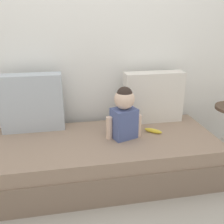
{
  "coord_description": "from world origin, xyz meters",
  "views": [
    {
      "loc": [
        -0.24,
        -1.92,
        1.41
      ],
      "look_at": [
        0.11,
        0.0,
        0.64
      ],
      "focal_mm": 39.28,
      "sensor_mm": 36.0,
      "label": 1
    }
  ],
  "objects": [
    {
      "name": "couch",
      "position": [
        0.0,
        0.0,
        0.19
      ],
      "size": [
        2.14,
        0.83,
        0.39
      ],
      "color": "#826C5B",
      "rests_on": "ground"
    },
    {
      "name": "back_wall",
      "position": [
        0.0,
        0.55,
        1.13
      ],
      "size": [
        5.34,
        0.1,
        2.26
      ],
      "primitive_type": "cube",
      "color": "white",
      "rests_on": "ground"
    },
    {
      "name": "toddler",
      "position": [
        0.21,
        0.0,
        0.63
      ],
      "size": [
        0.32,
        0.21,
        0.47
      ],
      "color": "#4C5B93",
      "rests_on": "couch"
    },
    {
      "name": "throw_pillow_left",
      "position": [
        -0.59,
        0.32,
        0.66
      ],
      "size": [
        0.57,
        0.16,
        0.54
      ],
      "primitive_type": "cube",
      "color": "#B2BCC6",
      "rests_on": "couch"
    },
    {
      "name": "banana",
      "position": [
        0.5,
        0.04,
        0.41
      ],
      "size": [
        0.16,
        0.14,
        0.04
      ],
      "primitive_type": "ellipsoid",
      "rotation": [
        0.0,
        0.0,
        -0.68
      ],
      "color": "yellow",
      "rests_on": "couch"
    },
    {
      "name": "throw_pillow_right",
      "position": [
        0.59,
        0.32,
        0.64
      ],
      "size": [
        0.59,
        0.16,
        0.51
      ],
      "primitive_type": "cube",
      "color": "silver",
      "rests_on": "couch"
    },
    {
      "name": "ground_plane",
      "position": [
        0.0,
        0.0,
        0.0
      ],
      "size": [
        12.0,
        12.0,
        0.0
      ],
      "primitive_type": "plane",
      "color": "#B2ADA3"
    }
  ]
}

